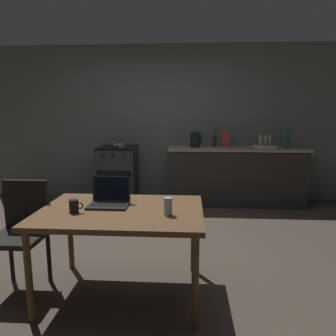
{
  "coord_description": "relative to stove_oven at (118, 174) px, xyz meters",
  "views": [
    {
      "loc": [
        0.55,
        -3.13,
        1.47
      ],
      "look_at": [
        0.29,
        0.79,
        0.78
      ],
      "focal_mm": 33.91,
      "sensor_mm": 36.0,
      "label": 1
    }
  ],
  "objects": [
    {
      "name": "drinking_glass",
      "position": [
        1.02,
        -2.82,
        0.32
      ],
      "size": [
        0.06,
        0.06,
        0.13
      ],
      "color": "#99B7C6",
      "rests_on": "dining_table"
    },
    {
      "name": "electric_kettle",
      "position": [
        1.26,
        0.0,
        0.58
      ],
      "size": [
        0.18,
        0.16,
        0.24
      ],
      "color": "black",
      "rests_on": "kitchen_counter"
    },
    {
      "name": "bottle_b",
      "position": [
        1.58,
        0.08,
        0.58
      ],
      "size": [
        0.07,
        0.07,
        0.26
      ],
      "color": "#2D2D33",
      "rests_on": "kitchen_counter"
    },
    {
      "name": "kitchen_counter",
      "position": [
        1.93,
        0.0,
        0.0
      ],
      "size": [
        2.16,
        0.64,
        0.92
      ],
      "color": "#282623",
      "rests_on": "ground_plane"
    },
    {
      "name": "chair",
      "position": [
        -0.21,
        -2.66,
        0.07
      ],
      "size": [
        0.4,
        0.4,
        0.91
      ],
      "rotation": [
        0.0,
        0.0,
        -0.34
      ],
      "color": "black",
      "rests_on": "ground_plane"
    },
    {
      "name": "frying_pan",
      "position": [
        0.03,
        -0.03,
        0.49
      ],
      "size": [
        0.22,
        0.39,
        0.05
      ],
      "color": "gray",
      "rests_on": "stove_oven"
    },
    {
      "name": "coffee_mug",
      "position": [
        0.3,
        -2.81,
        0.31
      ],
      "size": [
        0.11,
        0.07,
        0.1
      ],
      "color": "black",
      "rests_on": "dining_table"
    },
    {
      "name": "laptop",
      "position": [
        0.52,
        -2.61,
        0.3
      ],
      "size": [
        0.32,
        0.25,
        0.23
      ],
      "rotation": [
        0.0,
        0.0,
        0.17
      ],
      "color": "#232326",
      "rests_on": "dining_table"
    },
    {
      "name": "bottle",
      "position": [
        2.69,
        -0.05,
        0.59
      ],
      "size": [
        0.08,
        0.08,
        0.28
      ],
      "color": "#19592D",
      "rests_on": "kitchen_counter"
    },
    {
      "name": "dining_table",
      "position": [
        0.64,
        -2.71,
        0.19
      ],
      "size": [
        1.28,
        0.91,
        0.71
      ],
      "color": "brown",
      "rests_on": "ground_plane"
    },
    {
      "name": "back_wall",
      "position": [
        0.91,
        0.35,
        0.83
      ],
      "size": [
        6.4,
        0.1,
        2.57
      ],
      "primitive_type": "cube",
      "color": "#5B655D",
      "rests_on": "ground_plane"
    },
    {
      "name": "cereal_box",
      "position": [
        1.75,
        0.02,
        0.59
      ],
      "size": [
        0.13,
        0.05,
        0.25
      ],
      "color": "#B2382D",
      "rests_on": "kitchen_counter"
    },
    {
      "name": "stove_oven",
      "position": [
        0.0,
        0.0,
        0.0
      ],
      "size": [
        0.6,
        0.62,
        0.92
      ],
      "color": "#2D2D30",
      "rests_on": "ground_plane"
    },
    {
      "name": "ground_plane",
      "position": [
        0.61,
        -1.95,
        -0.46
      ],
      "size": [
        12.0,
        12.0,
        0.0
      ],
      "primitive_type": "plane",
      "color": "#473D33"
    },
    {
      "name": "dish_rack",
      "position": [
        2.35,
        0.0,
        0.51
      ],
      "size": [
        0.34,
        0.26,
        0.21
      ],
      "color": "silver",
      "rests_on": "kitchen_counter"
    }
  ]
}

